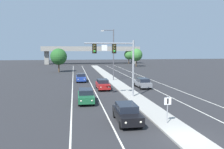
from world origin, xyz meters
The scene contains 18 objects.
ground_plane centered at (0.00, 0.00, 0.00)m, with size 260.00×260.00×0.00m, color #28282B.
median_island centered at (0.00, 18.00, 0.07)m, with size 2.40×110.00×0.15m, color #9E9B93.
lane_stripe_oncoming_center centered at (-4.70, 25.00, 0.00)m, with size 0.14×100.00×0.01m, color silver.
lane_stripe_receding_center centered at (4.70, 25.00, 0.00)m, with size 0.14×100.00×0.01m, color silver.
edge_stripe_left centered at (-8.00, 25.00, 0.00)m, with size 0.14×100.00×0.01m, color silver.
edge_stripe_right centered at (8.00, 25.00, 0.00)m, with size 0.14×100.00×0.01m, color silver.
overhead_signal_mast centered at (-2.18, 14.11, 5.29)m, with size 6.31×0.44×7.20m.
median_sign_post centered at (-0.22, 3.22, 1.59)m, with size 0.60×0.10×2.20m.
street_lamp_median centered at (-0.20, 30.05, 5.79)m, with size 2.58×0.28×10.00m.
car_oncoming_black centered at (-3.33, 4.43, 0.82)m, with size 1.86×4.48×1.58m.
car_oncoming_green centered at (-6.38, 12.24, 0.82)m, with size 1.88×4.49×1.58m.
car_oncoming_red centered at (-3.33, 20.62, 0.82)m, with size 1.86×4.49×1.58m.
car_oncoming_blue centered at (-6.41, 29.99, 0.82)m, with size 1.83×4.47×1.58m.
car_receding_grey centered at (3.26, 21.11, 0.82)m, with size 1.88×4.49×1.58m.
overpass_bridge centered at (0.00, 85.64, 5.78)m, with size 42.40×6.40×7.65m.
tree_far_right_c centered at (15.00, 66.65, 4.34)m, with size 4.59×4.59×6.65m.
tree_far_right_a centered at (16.62, 84.33, 3.99)m, with size 4.23×4.23×6.12m.
tree_far_left_b centered at (-11.86, 49.79, 4.29)m, with size 4.54×4.54×6.57m.
Camera 1 is at (-7.65, -13.57, 6.12)m, focal length 35.90 mm.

